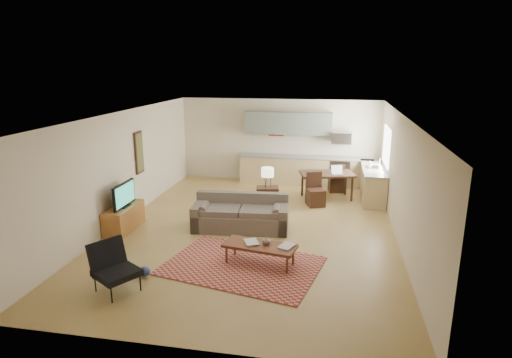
% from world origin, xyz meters
% --- Properties ---
extents(room, '(9.00, 9.00, 9.00)m').
position_xyz_m(room, '(0.00, 0.00, 1.35)').
color(room, '#A38245').
rests_on(room, ground).
extents(kitchen_counter_back, '(4.26, 0.64, 0.92)m').
position_xyz_m(kitchen_counter_back, '(0.90, 4.18, 0.46)').
color(kitchen_counter_back, tan).
rests_on(kitchen_counter_back, ground).
extents(kitchen_counter_right, '(0.64, 2.26, 0.92)m').
position_xyz_m(kitchen_counter_right, '(2.93, 3.00, 0.46)').
color(kitchen_counter_right, tan).
rests_on(kitchen_counter_right, ground).
extents(kitchen_range, '(0.62, 0.62, 0.90)m').
position_xyz_m(kitchen_range, '(2.00, 4.18, 0.45)').
color(kitchen_range, '#A5A8AD').
rests_on(kitchen_range, ground).
extents(kitchen_microwave, '(0.62, 0.40, 0.35)m').
position_xyz_m(kitchen_microwave, '(2.00, 4.20, 1.55)').
color(kitchen_microwave, '#A5A8AD').
rests_on(kitchen_microwave, room).
extents(upper_cabinets, '(2.80, 0.34, 0.70)m').
position_xyz_m(upper_cabinets, '(0.30, 4.33, 1.95)').
color(upper_cabinets, gray).
rests_on(upper_cabinets, room).
extents(window_right, '(0.02, 1.40, 1.05)m').
position_xyz_m(window_right, '(3.23, 3.00, 1.55)').
color(window_right, white).
rests_on(window_right, room).
extents(wall_art_left, '(0.06, 0.42, 1.10)m').
position_xyz_m(wall_art_left, '(-3.21, 0.90, 1.55)').
color(wall_art_left, olive).
rests_on(wall_art_left, room).
extents(triptych, '(1.70, 0.04, 0.50)m').
position_xyz_m(triptych, '(-0.10, 4.47, 1.75)').
color(triptych, beige).
rests_on(triptych, room).
extents(rug, '(3.23, 2.56, 0.02)m').
position_xyz_m(rug, '(0.13, -1.93, 0.01)').
color(rug, maroon).
rests_on(rug, floor).
extents(sofa, '(2.39, 1.19, 0.81)m').
position_xyz_m(sofa, '(-0.30, -0.05, 0.40)').
color(sofa, '#60554A').
rests_on(sofa, floor).
extents(coffee_table, '(1.49, 0.80, 0.43)m').
position_xyz_m(coffee_table, '(0.46, -1.80, 0.21)').
color(coffee_table, '#552A18').
rests_on(coffee_table, floor).
extents(book_a, '(0.50, 0.52, 0.03)m').
position_xyz_m(book_a, '(0.18, -1.81, 0.44)').
color(book_a, maroon).
rests_on(book_a, coffee_table).
extents(book_b, '(0.48, 0.50, 0.03)m').
position_xyz_m(book_b, '(0.87, -1.76, 0.43)').
color(book_b, navy).
rests_on(book_b, coffee_table).
extents(vase, '(0.22, 0.22, 0.17)m').
position_xyz_m(vase, '(0.58, -1.77, 0.50)').
color(vase, black).
rests_on(vase, coffee_table).
extents(armchair, '(1.04, 1.04, 0.86)m').
position_xyz_m(armchair, '(-1.76, -3.24, 0.43)').
color(armchair, black).
rests_on(armchair, floor).
extents(tv_credenza, '(0.48, 1.24, 0.57)m').
position_xyz_m(tv_credenza, '(-2.99, -0.58, 0.29)').
color(tv_credenza, '#995C2B').
rests_on(tv_credenza, floor).
extents(tv, '(0.10, 0.96, 0.57)m').
position_xyz_m(tv, '(-2.94, -0.58, 0.86)').
color(tv, black).
rests_on(tv, tv_credenza).
extents(console_table, '(0.64, 0.49, 0.67)m').
position_xyz_m(console_table, '(0.12, 1.30, 0.34)').
color(console_table, '#331E14').
rests_on(console_table, floor).
extents(table_lamp, '(0.40, 0.40, 0.54)m').
position_xyz_m(table_lamp, '(0.12, 1.30, 0.94)').
color(table_lamp, beige).
rests_on(table_lamp, console_table).
extents(dining_table, '(1.67, 1.22, 0.76)m').
position_xyz_m(dining_table, '(1.63, 2.75, 0.38)').
color(dining_table, '#331E14').
rests_on(dining_table, floor).
extents(dining_chair_near, '(0.58, 0.59, 0.92)m').
position_xyz_m(dining_chair_near, '(1.36, 2.01, 0.46)').
color(dining_chair_near, '#331E14').
rests_on(dining_chair_near, floor).
extents(dining_chair_far, '(0.51, 0.52, 0.90)m').
position_xyz_m(dining_chair_far, '(1.90, 3.50, 0.45)').
color(dining_chair_far, '#331E14').
rests_on(dining_chair_far, floor).
extents(laptop, '(0.38, 0.33, 0.24)m').
position_xyz_m(laptop, '(1.93, 2.65, 0.88)').
color(laptop, '#A5A8AD').
rests_on(laptop, dining_table).
extents(soap_bottle, '(0.09, 0.09, 0.19)m').
position_xyz_m(soap_bottle, '(2.83, 3.04, 1.02)').
color(soap_bottle, beige).
rests_on(soap_bottle, kitchen_counter_right).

